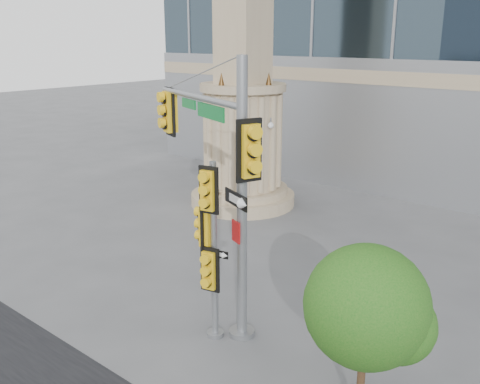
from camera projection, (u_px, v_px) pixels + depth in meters
The scene contains 5 objects.
ground at pixel (195, 341), 12.63m from camera, with size 120.00×120.00×0.00m, color #545456.
monument at pixel (243, 73), 21.40m from camera, with size 4.40×4.40×16.60m.
main_signal_pole at pixel (218, 161), 12.76m from camera, with size 4.84×2.28×6.56m.
secondary_signal_pole at pixel (210, 238), 12.10m from camera, with size 0.79×0.57×4.30m.
street_tree at pixel (369, 312), 9.30m from camera, with size 2.26×2.21×3.52m.
Camera 1 is at (7.96, -7.85, 6.94)m, focal length 40.00 mm.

